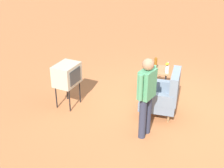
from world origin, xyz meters
The scene contains 8 objects.
ground_plane centered at (0.00, 0.00, 0.00)m, with size 60.00×60.00×0.00m, color #B76B3D.
armchair centered at (0.23, -0.04, 0.50)m, with size 0.83×0.83×1.06m.
side_table centered at (-0.70, -0.25, 0.57)m, with size 0.56×0.56×0.68m.
tv_on_stand centered at (0.25, -2.21, 0.78)m, with size 0.69×0.57×1.03m.
person_standing centered at (1.05, -0.35, 0.94)m, with size 0.53×0.34×1.64m.
soda_can_red centered at (-0.74, -0.38, 0.74)m, with size 0.07×0.07×0.12m, color red.
bottle_tall_amber centered at (-0.68, -0.30, 0.83)m, with size 0.07×0.07×0.30m, color brown.
flower_vase centered at (-0.54, -0.02, 0.83)m, with size 0.15×0.10×0.27m.
Camera 1 is at (5.99, 0.02, 3.64)m, focal length 48.05 mm.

